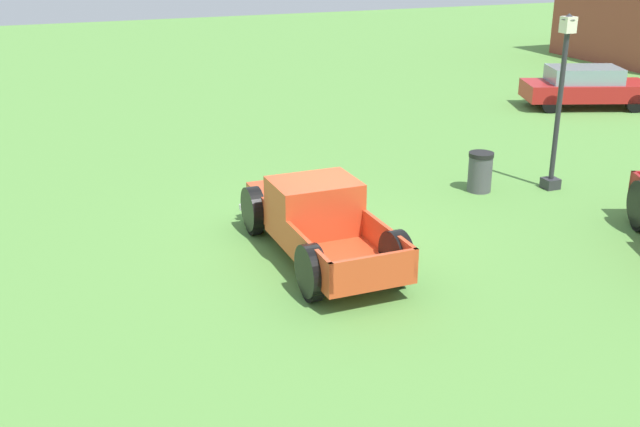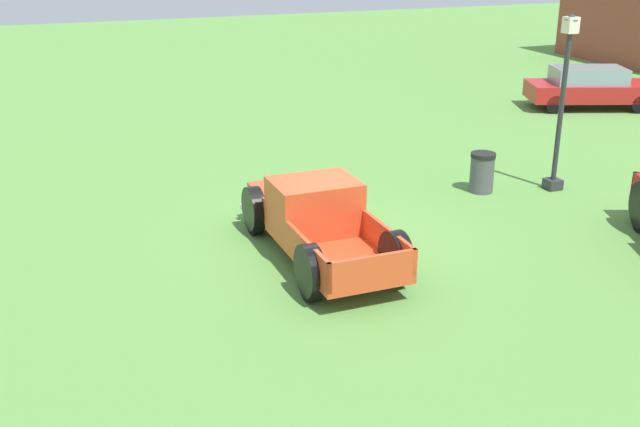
# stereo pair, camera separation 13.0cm
# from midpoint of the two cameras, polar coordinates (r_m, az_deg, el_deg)

# --- Properties ---
(ground_plane) EXTENTS (80.00, 80.00, 0.00)m
(ground_plane) POSITION_cam_midpoint_polar(r_m,az_deg,el_deg) (15.24, 0.11, -2.24)
(ground_plane) COLOR #5B9342
(pickup_truck_foreground) EXTENTS (4.80, 1.91, 1.46)m
(pickup_truck_foreground) POSITION_cam_midpoint_polar(r_m,az_deg,el_deg) (14.64, -0.77, -0.30)
(pickup_truck_foreground) COLOR #D14723
(pickup_truck_foreground) RESTS_ON ground_plane
(sedan_distant_a) EXTENTS (3.08, 4.56, 1.41)m
(sedan_distant_a) POSITION_cam_midpoint_polar(r_m,az_deg,el_deg) (28.15, 19.05, 8.94)
(sedan_distant_a) COLOR #B21E1E
(sedan_distant_a) RESTS_ON ground_plane
(lamp_post_near) EXTENTS (0.36, 0.36, 4.11)m
(lamp_post_near) POSITION_cam_midpoint_polar(r_m,az_deg,el_deg) (18.68, 17.23, 8.08)
(lamp_post_near) COLOR #2D2D33
(lamp_post_near) RESTS_ON ground_plane
(trash_can) EXTENTS (0.59, 0.59, 0.95)m
(trash_can) POSITION_cam_midpoint_polar(r_m,az_deg,el_deg) (18.47, 11.64, 3.06)
(trash_can) COLOR #4C4C51
(trash_can) RESTS_ON ground_plane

